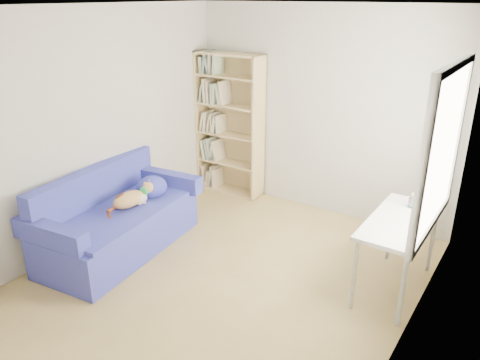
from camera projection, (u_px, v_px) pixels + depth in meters
name	position (u px, v px, depth m)	size (l,w,h in m)	color
ground	(228.00, 275.00, 4.80)	(4.00, 4.00, 0.00)	#A08348
room_shell	(237.00, 120.00, 4.17)	(3.54, 4.04, 2.62)	silver
sofa	(118.00, 220.00, 5.20)	(1.08, 1.94, 0.91)	navy
bookshelf	(230.00, 131.00, 6.53)	(0.98, 0.31, 1.96)	tan
desk	(400.00, 227.00, 4.34)	(0.53, 1.15, 0.75)	silver
pen_cup	(412.00, 202.00, 4.54)	(0.08, 0.08, 0.15)	white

